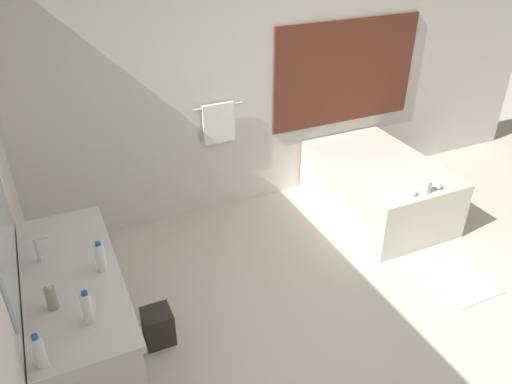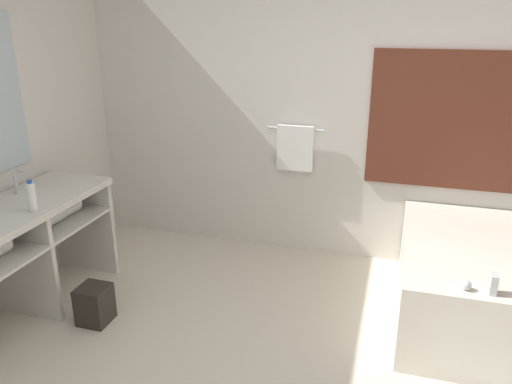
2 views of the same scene
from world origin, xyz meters
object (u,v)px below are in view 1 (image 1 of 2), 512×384
object	(u,v)px
bathtub	(378,184)
water_bottle_3	(88,308)
water_bottle_1	(39,351)
water_bottle_2	(101,257)
soap_dispenser	(51,298)
waste_bin	(158,326)

from	to	relation	value
bathtub	water_bottle_3	size ratio (longest dim) A/B	7.05
bathtub	water_bottle_1	xyz separation A→B (m)	(-3.27, -1.53, 0.63)
water_bottle_3	water_bottle_2	bearing A→B (deg)	71.56
water_bottle_1	bathtub	bearing A→B (deg)	25.12
water_bottle_2	bathtub	bearing A→B (deg)	17.52
water_bottle_1	water_bottle_2	xyz separation A→B (m)	(0.40, 0.63, 0.00)
bathtub	soap_dispenser	world-z (taller)	soap_dispenser
soap_dispenser	waste_bin	size ratio (longest dim) A/B	0.65
water_bottle_2	soap_dispenser	size ratio (longest dim) A/B	1.21
waste_bin	bathtub	bearing A→B (deg)	17.57
water_bottle_1	waste_bin	bearing A→B (deg)	45.45
bathtub	waste_bin	bearing A→B (deg)	-162.43
soap_dispenser	water_bottle_3	bearing A→B (deg)	-47.88
soap_dispenser	waste_bin	distance (m)	1.06
waste_bin	water_bottle_3	bearing A→B (deg)	-131.08
water_bottle_1	water_bottle_2	bearing A→B (deg)	57.25
water_bottle_3	waste_bin	xyz separation A→B (m)	(0.45, 0.51, -0.82)
water_bottle_2	waste_bin	xyz separation A→B (m)	(0.31, 0.09, -0.82)
bathtub	water_bottle_2	size ratio (longest dim) A/B	7.01
water_bottle_1	soap_dispenser	bearing A→B (deg)	77.49
water_bottle_1	soap_dispenser	distance (m)	0.41
soap_dispenser	waste_bin	xyz separation A→B (m)	(0.62, 0.32, -0.79)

